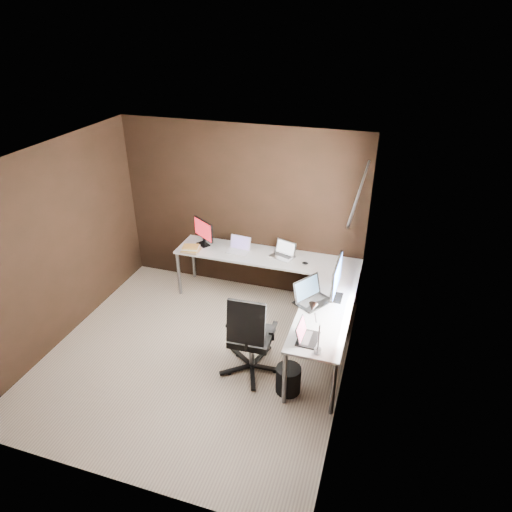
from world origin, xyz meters
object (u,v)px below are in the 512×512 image
(drawer_pedestal, at_px, (327,305))
(office_chair, at_px, (251,349))
(laptop_silver, at_px, (283,253))
(laptop_black_big, at_px, (311,297))
(laptop_white, at_px, (239,248))
(book_stack, at_px, (191,249))
(laptop_black_small, at_px, (305,335))
(desk_lamp, at_px, (314,321))
(monitor_left, at_px, (203,231))
(monitor_right, at_px, (337,278))
(wastebasket, at_px, (288,379))

(drawer_pedestal, height_order, office_chair, office_chair)
(laptop_silver, height_order, laptop_black_big, laptop_black_big)
(laptop_white, xyz_separation_m, book_stack, (-0.67, -0.22, -0.01))
(laptop_white, bearing_deg, laptop_black_big, -31.72)
(laptop_black_small, relative_size, desk_lamp, 0.57)
(monitor_left, height_order, desk_lamp, desk_lamp)
(laptop_black_big, distance_m, laptop_black_small, 0.74)
(laptop_black_small, height_order, desk_lamp, desk_lamp)
(book_stack, bearing_deg, laptop_silver, 11.02)
(monitor_left, height_order, laptop_black_small, monitor_left)
(monitor_left, relative_size, laptop_black_small, 1.27)
(laptop_white, distance_m, laptop_silver, 0.66)
(drawer_pedestal, relative_size, monitor_left, 1.52)
(monitor_right, bearing_deg, laptop_black_big, 119.84)
(monitor_left, bearing_deg, desk_lamp, -8.82)
(laptop_silver, relative_size, laptop_black_big, 0.73)
(laptop_black_big, bearing_deg, monitor_right, -28.04)
(drawer_pedestal, height_order, laptop_white, laptop_white)
(monitor_right, distance_m, desk_lamp, 1.01)
(laptop_black_small, distance_m, desk_lamp, 0.33)
(monitor_right, bearing_deg, laptop_silver, 46.07)
(drawer_pedestal, relative_size, wastebasket, 1.83)
(monitor_right, distance_m, laptop_black_small, 0.93)
(drawer_pedestal, bearing_deg, laptop_white, 165.13)
(monitor_left, height_order, laptop_black_big, monitor_left)
(desk_lamp, xyz_separation_m, wastebasket, (-0.25, 0.06, -0.91))
(laptop_silver, bearing_deg, book_stack, -149.63)
(laptop_black_small, bearing_deg, desk_lamp, -137.83)
(monitor_right, distance_m, laptop_white, 1.73)
(drawer_pedestal, height_order, book_stack, book_stack)
(book_stack, xyz_separation_m, wastebasket, (1.86, -1.53, -0.60))
(laptop_black_big, distance_m, book_stack, 2.05)
(laptop_black_small, xyz_separation_m, desk_lamp, (0.10, -0.12, 0.29))
(drawer_pedestal, xyz_separation_m, laptop_white, (-1.38, 0.37, 0.48))
(laptop_white, bearing_deg, laptop_black_small, -45.89)
(laptop_black_small, bearing_deg, laptop_silver, 23.27)
(desk_lamp, bearing_deg, laptop_white, 150.04)
(laptop_silver, height_order, desk_lamp, desk_lamp)
(monitor_left, distance_m, wastebasket, 2.62)
(laptop_white, bearing_deg, drawer_pedestal, -9.28)
(drawer_pedestal, xyz_separation_m, office_chair, (-0.69, -1.19, 0.02))
(book_stack, relative_size, office_chair, 0.25)
(monitor_left, bearing_deg, book_stack, -78.20)
(wastebasket, bearing_deg, office_chair, 159.57)
(laptop_black_big, relative_size, wastebasket, 1.58)
(monitor_left, xyz_separation_m, laptop_black_big, (1.81, -0.99, -0.16))
(laptop_silver, xyz_separation_m, laptop_black_big, (0.59, -0.99, 0.01))
(laptop_black_small, height_order, wastebasket, laptop_black_small)
(drawer_pedestal, bearing_deg, monitor_left, 168.23)
(drawer_pedestal, bearing_deg, laptop_black_big, -102.36)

